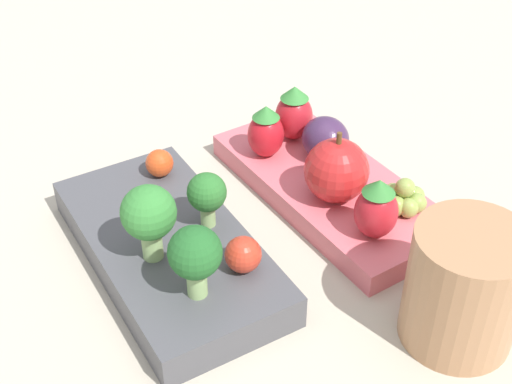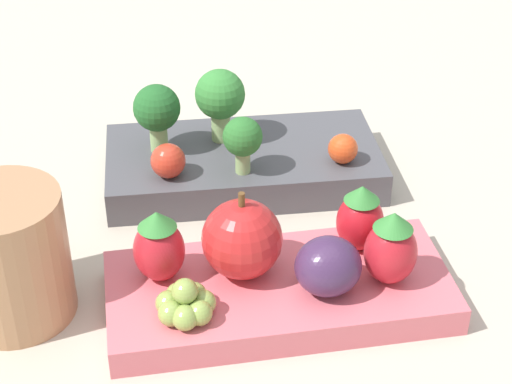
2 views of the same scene
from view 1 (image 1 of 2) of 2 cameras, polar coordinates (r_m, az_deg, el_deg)
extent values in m
plane|color=#BCB29E|center=(0.55, -0.41, -2.45)|extent=(4.00, 4.00, 0.00)
cube|color=#4C4C51|center=(0.51, -6.70, -4.84)|extent=(0.21, 0.13, 0.03)
cube|color=#DB6670|center=(0.58, 5.92, 0.37)|extent=(0.22, 0.11, 0.02)
cylinder|color=#93B770|center=(0.45, -4.74, -7.17)|extent=(0.01, 0.01, 0.02)
sphere|color=#236028|center=(0.44, -4.91, -4.84)|extent=(0.03, 0.03, 0.03)
cylinder|color=#93B770|center=(0.51, -3.86, -1.84)|extent=(0.01, 0.01, 0.02)
sphere|color=#2D702D|center=(0.49, -3.96, -0.01)|extent=(0.03, 0.03, 0.03)
cylinder|color=#93B770|center=(0.48, -8.31, -4.12)|extent=(0.01, 0.01, 0.02)
sphere|color=#388438|center=(0.47, -8.60, -1.63)|extent=(0.04, 0.04, 0.04)
sphere|color=#DB4C1E|center=(0.56, -7.73, 2.31)|extent=(0.02, 0.02, 0.02)
sphere|color=red|center=(0.47, -1.03, -5.02)|extent=(0.02, 0.02, 0.02)
sphere|color=red|center=(0.54, 6.46, 1.72)|extent=(0.05, 0.05, 0.05)
cylinder|color=brown|center=(0.52, 6.67, 4.20)|extent=(0.00, 0.00, 0.01)
ellipsoid|color=red|center=(0.51, 9.58, -1.59)|extent=(0.03, 0.03, 0.04)
cone|color=#388438|center=(0.50, 9.84, 0.44)|extent=(0.02, 0.02, 0.01)
ellipsoid|color=red|center=(0.58, 0.79, 4.60)|extent=(0.03, 0.03, 0.04)
cone|color=#388438|center=(0.57, 0.81, 6.43)|extent=(0.02, 0.02, 0.01)
ellipsoid|color=red|center=(0.61, 3.05, 6.05)|extent=(0.03, 0.03, 0.04)
cone|color=#388438|center=(0.60, 3.12, 7.95)|extent=(0.02, 0.02, 0.01)
ellipsoid|color=#42284C|center=(0.58, 5.58, 4.27)|extent=(0.04, 0.04, 0.04)
sphere|color=#8EA84C|center=(0.55, 10.91, -0.06)|extent=(0.02, 0.02, 0.02)
sphere|color=#8EA84C|center=(0.54, 10.63, -0.58)|extent=(0.02, 0.02, 0.02)
sphere|color=#8EA84C|center=(0.54, 11.15, -1.10)|extent=(0.02, 0.02, 0.02)
sphere|color=#8EA84C|center=(0.54, 12.09, -1.24)|extent=(0.02, 0.02, 0.02)
sphere|color=#8EA84C|center=(0.54, 12.72, -0.88)|extent=(0.02, 0.02, 0.02)
sphere|color=#8EA84C|center=(0.55, 12.57, -0.30)|extent=(0.02, 0.02, 0.02)
sphere|color=#8EA84C|center=(0.55, 11.77, 0.06)|extent=(0.02, 0.02, 0.02)
sphere|color=#8EA84C|center=(0.54, 11.83, 0.31)|extent=(0.02, 0.02, 0.02)
cylinder|color=tan|center=(0.46, 16.31, -7.35)|extent=(0.07, 0.07, 0.08)
camera|label=2|loc=(0.74, 42.12, 29.41)|focal=60.00mm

